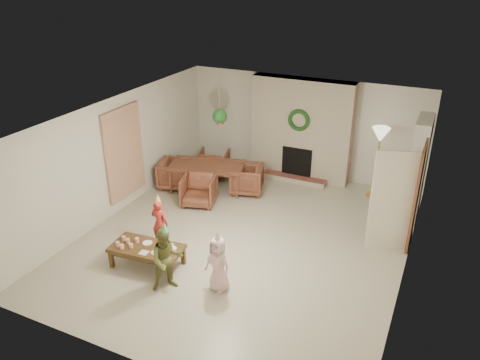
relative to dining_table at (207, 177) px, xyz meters
The scene contains 56 objects.
floor 2.41m from the dining_table, 42.92° to the right, with size 7.00×7.00×0.00m, color #B7B29E.
ceiling 3.24m from the dining_table, 42.92° to the right, with size 7.00×7.00×0.00m, color white.
wall_back 2.73m from the dining_table, 46.93° to the left, with size 7.00×7.00×0.00m, color silver.
wall_front 5.50m from the dining_table, 71.15° to the right, with size 7.00×7.00×0.00m, color silver.
wall_left 2.26m from the dining_table, 127.52° to the right, with size 7.00×7.00×0.00m, color silver.
wall_right 5.11m from the dining_table, 18.91° to the right, with size 7.00×7.00×0.00m, color silver.
fireplace_mass 2.60m from the dining_table, 43.70° to the left, with size 2.50×0.40×2.50m, color #4C1415.
fireplace_hearth 2.21m from the dining_table, 37.07° to the left, with size 1.60×0.30×0.12m, color maroon.
fireplace_firebox 2.30m from the dining_table, 40.45° to the left, with size 0.75×0.12×0.75m, color black.
fireplace_wreath 2.59m from the dining_table, 39.49° to the left, with size 0.54×0.54×0.10m, color #173F19.
floor_lamp_base 3.94m from the dining_table, 20.44° to the left, with size 0.31×0.31×0.03m, color gold.
floor_lamp_post 3.96m from the dining_table, 20.44° to the left, with size 0.03×0.03×1.50m, color gold.
floor_lamp_shade 4.11m from the dining_table, 20.44° to the left, with size 0.40×0.40×0.33m, color beige.
bookshelf_carcass 4.71m from the dining_table, ahead, with size 0.30×1.00×2.20m, color white.
bookshelf_shelf_a 4.62m from the dining_table, ahead, with size 0.30×0.92×0.03m, color white.
bookshelf_shelf_b 4.65m from the dining_table, ahead, with size 0.30×0.92×0.03m, color white.
bookshelf_shelf_c 4.71m from the dining_table, ahead, with size 0.30×0.92×0.03m, color white.
bookshelf_shelf_d 4.81m from the dining_table, ahead, with size 0.30×0.92×0.03m, color white.
books_row_lower 4.59m from the dining_table, ahead, with size 0.20×0.40×0.24m, color #A51E37.
books_row_mid 4.66m from the dining_table, ahead, with size 0.20×0.44×0.24m, color navy.
books_row_upper 4.71m from the dining_table, ahead, with size 0.20×0.36×0.22m, color gold.
door_frame 4.78m from the dining_table, ahead, with size 0.05×0.86×2.04m, color brown.
door_leaf 4.46m from the dining_table, 10.57° to the right, with size 0.05×0.80×2.00m, color beige.
curtain_panel 2.09m from the dining_table, 130.28° to the right, with size 0.06×1.20×2.00m, color beige.
dining_table is the anchor object (origin of this frame).
dining_chair_near 0.77m from the dining_table, 74.34° to the right, with size 0.73×0.75×0.68m, color brown.
dining_chair_far 0.77m from the dining_table, 105.66° to the left, with size 0.73×0.75×0.68m, color brown.
dining_chair_left 0.77m from the dining_table, 164.34° to the right, with size 0.73×0.75×0.68m, color brown.
dining_chair_right 0.96m from the dining_table, 15.66° to the left, with size 0.73×0.75×0.68m, color brown.
hanging_plant_cord 1.90m from the dining_table, 15.83° to the right, with size 0.01×0.01×0.70m, color tan.
hanging_plant_pot 1.56m from the dining_table, 15.83° to the right, with size 0.16×0.16×0.12m, color brown.
hanging_plant_foliage 1.68m from the dining_table, 15.83° to the right, with size 0.32×0.32×0.32m, color #17451B.
coffee_table_top 3.24m from the dining_table, 80.44° to the right, with size 1.28×0.64×0.06m, color #4D3519.
coffee_table_apron 3.24m from the dining_table, 80.44° to the right, with size 1.19×0.54×0.08m, color #4D3519.
coffee_leg_fl 3.52m from the dining_table, 90.27° to the right, with size 0.07×0.07×0.34m, color #4D3519.
coffee_leg_fr 3.59m from the dining_table, 71.43° to the right, with size 0.07×0.07×0.34m, color #4D3519.
coffee_leg_bl 3.00m from the dining_table, 91.26° to the right, with size 0.07×0.07×0.34m, color #4D3519.
coffee_leg_br 3.09m from the dining_table, 69.21° to the right, with size 0.07×0.07×0.34m, color #4D3519.
cup_a 3.40m from the dining_table, 88.97° to the right, with size 0.07×0.07×0.09m, color white.
cup_b 3.20m from the dining_table, 89.24° to the right, with size 0.07×0.07×0.09m, color white.
cup_c 3.44m from the dining_table, 86.93° to the right, with size 0.07×0.07×0.09m, color white.
cup_d 3.24m from the dining_table, 87.07° to the right, with size 0.07×0.07×0.09m, color white.
cup_e 3.36m from the dining_table, 84.63° to the right, with size 0.07×0.07×0.09m, color white.
cup_f 3.16m from the dining_table, 84.63° to the right, with size 0.07×0.07×0.09m, color white.
plate_a 3.12m from the dining_table, 81.18° to the right, with size 0.18×0.18×0.01m, color white.
plate_b 3.37m from the dining_table, 76.37° to the right, with size 0.18×0.18×0.01m, color white.
plate_c 3.21m from the dining_table, 72.37° to the right, with size 0.18×0.18×0.01m, color white.
food_scoop 3.37m from the dining_table, 76.37° to the right, with size 0.07×0.07×0.07m, color tan.
napkin_left 3.43m from the dining_table, 79.83° to the right, with size 0.15×0.15×0.01m, color #DAA0A9.
napkin_right 3.11m from the dining_table, 73.84° to the right, with size 0.15×0.15×0.01m, color #DAA0A9.
child_red 2.55m from the dining_table, 81.69° to the right, with size 0.35×0.23×0.97m, color red.
party_hat_red 2.64m from the dining_table, 81.69° to the right, with size 0.13×0.13×0.18m, color #DFE04A.
child_plaid 3.79m from the dining_table, 71.15° to the right, with size 0.55×0.43×1.13m, color olive.
party_hat_plaid 3.87m from the dining_table, 71.15° to the right, with size 0.13×0.13×0.18m, color #51BF65.
child_pink 3.82m from the dining_table, 58.40° to the right, with size 0.48×0.31×0.99m, color #F3C2C9.
party_hat_pink 3.88m from the dining_table, 58.40° to the right, with size 0.13×0.13×0.18m, color silver.
Camera 1 is at (3.26, -7.23, 5.00)m, focal length 35.08 mm.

